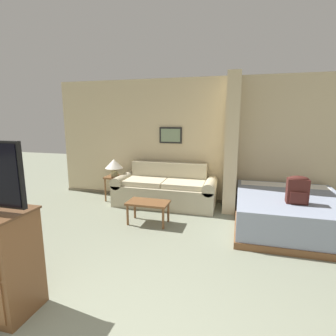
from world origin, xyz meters
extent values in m
cube|color=#CCB78E|center=(0.00, 4.43, 1.30)|extent=(6.30, 0.12, 2.60)
cube|color=#70644E|center=(0.00, 4.36, 0.03)|extent=(6.30, 0.02, 0.06)
cube|color=black|center=(-0.51, 4.35, 1.42)|extent=(0.49, 0.02, 0.34)
cube|color=gray|center=(-0.51, 4.34, 1.42)|extent=(0.42, 0.01, 0.27)
cube|color=#CCB78E|center=(0.79, 4.03, 1.30)|extent=(0.24, 0.67, 2.60)
cube|color=#B7AD8E|center=(-0.51, 3.91, 0.22)|extent=(1.63, 0.84, 0.44)
cube|color=#B7AD8E|center=(-0.51, 4.23, 0.64)|extent=(1.63, 0.20, 0.41)
cube|color=#B7AD8E|center=(-1.43, 3.91, 0.22)|extent=(0.22, 0.84, 0.44)
cylinder|color=#B7AD8E|center=(-1.43, 3.91, 0.48)|extent=(0.24, 0.84, 0.24)
cube|color=#B7AD8E|center=(0.42, 3.91, 0.22)|extent=(0.22, 0.84, 0.44)
cylinder|color=#B7AD8E|center=(0.42, 3.91, 0.48)|extent=(0.24, 0.84, 0.24)
cube|color=beige|center=(-0.92, 3.86, 0.49)|extent=(0.80, 0.60, 0.10)
cube|color=beige|center=(-0.10, 3.86, 0.49)|extent=(0.80, 0.60, 0.10)
cube|color=brown|center=(-0.53, 2.91, 0.37)|extent=(0.71, 0.40, 0.04)
cylinder|color=brown|center=(-0.84, 2.75, 0.18)|extent=(0.04, 0.04, 0.35)
cylinder|color=brown|center=(-0.21, 2.75, 0.18)|extent=(0.04, 0.04, 0.35)
cylinder|color=brown|center=(-0.84, 3.07, 0.18)|extent=(0.04, 0.04, 0.35)
cylinder|color=brown|center=(-0.21, 3.07, 0.18)|extent=(0.04, 0.04, 0.35)
cube|color=brown|center=(-1.67, 3.95, 0.52)|extent=(0.36, 0.36, 0.04)
cylinder|color=brown|center=(-1.82, 3.80, 0.25)|extent=(0.04, 0.04, 0.50)
cylinder|color=brown|center=(-1.52, 3.80, 0.25)|extent=(0.04, 0.04, 0.50)
cylinder|color=brown|center=(-1.82, 4.10, 0.25)|extent=(0.04, 0.04, 0.50)
cylinder|color=brown|center=(-1.52, 4.10, 0.25)|extent=(0.04, 0.04, 0.50)
cylinder|color=tan|center=(-1.67, 3.95, 0.59)|extent=(0.15, 0.15, 0.11)
cylinder|color=tan|center=(-1.67, 3.95, 0.68)|extent=(0.02, 0.02, 0.07)
cone|color=white|center=(-1.67, 3.95, 0.82)|extent=(0.38, 0.38, 0.19)
cube|color=brown|center=(1.76, 3.33, 0.05)|extent=(1.69, 1.95, 0.10)
cube|color=#8993A8|center=(1.76, 3.33, 0.32)|extent=(1.65, 1.91, 0.45)
cube|color=white|center=(1.76, 4.07, 0.50)|extent=(1.53, 0.36, 0.10)
cube|color=#471E19|center=(1.78, 2.97, 0.73)|extent=(0.30, 0.16, 0.37)
cube|color=#471E19|center=(1.78, 2.88, 0.66)|extent=(0.22, 0.03, 0.16)
ellipsoid|color=#471E19|center=(1.78, 2.97, 0.92)|extent=(0.28, 0.15, 0.09)
camera|label=1|loc=(0.92, -1.11, 1.81)|focal=28.00mm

